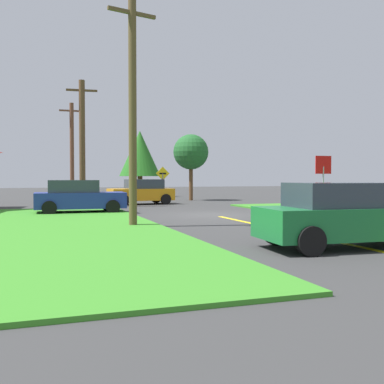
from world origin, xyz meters
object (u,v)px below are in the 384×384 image
(stop_sign, at_px, (323,173))
(utility_pole_mid, at_px, (82,142))
(car_behind_on_main_road, at_px, (344,216))
(direction_sign, at_px, (163,181))
(parked_car_near_building, at_px, (78,197))
(utility_pole_near, at_px, (133,108))
(utility_pole_far, at_px, (72,150))
(pine_tree_center, at_px, (140,154))
(oak_tree_left, at_px, (191,152))
(car_approaching_junction, at_px, (142,192))

(stop_sign, xyz_separation_m, utility_pole_mid, (-9.74, 9.98, 1.88))
(car_behind_on_main_road, bearing_deg, direction_sign, 92.01)
(parked_car_near_building, distance_m, direction_sign, 8.47)
(utility_pole_near, bearing_deg, car_behind_on_main_road, -57.70)
(car_behind_on_main_road, distance_m, parked_car_near_building, 14.15)
(parked_car_near_building, bearing_deg, utility_pole_far, 88.49)
(pine_tree_center, bearing_deg, parked_car_near_building, -111.36)
(stop_sign, height_order, oak_tree_left, oak_tree_left)
(car_approaching_junction, xyz_separation_m, utility_pole_mid, (-3.88, -1.43, 3.02))
(stop_sign, bearing_deg, utility_pole_mid, -44.87)
(car_behind_on_main_road, bearing_deg, utility_pole_near, 125.84)
(stop_sign, height_order, parked_car_near_building, stop_sign)
(utility_pole_far, bearing_deg, car_behind_on_main_road, -79.47)
(parked_car_near_building, distance_m, oak_tree_left, 13.88)
(stop_sign, bearing_deg, pine_tree_center, -80.09)
(parked_car_near_building, xyz_separation_m, car_approaching_junction, (4.52, 6.37, 0.00))
(utility_pole_near, xyz_separation_m, utility_pole_mid, (-0.68, 11.67, -0.38))
(parked_car_near_building, xyz_separation_m, utility_pole_far, (0.57, 12.62, 2.97))
(car_behind_on_main_road, height_order, utility_pole_mid, utility_pole_mid)
(utility_pole_near, bearing_deg, utility_pole_mid, 93.35)
(car_behind_on_main_road, bearing_deg, stop_sign, 61.56)
(stop_sign, height_order, utility_pole_near, utility_pole_near)
(car_approaching_junction, height_order, direction_sign, direction_sign)
(utility_pole_far, bearing_deg, car_approaching_junction, -57.68)
(stop_sign, bearing_deg, utility_pole_near, 11.41)
(oak_tree_left, bearing_deg, car_behind_on_main_road, -99.33)
(utility_pole_mid, bearing_deg, pine_tree_center, 63.68)
(stop_sign, xyz_separation_m, oak_tree_left, (-1.23, 15.08, 1.72))
(stop_sign, relative_size, car_approaching_junction, 0.65)
(utility_pole_near, relative_size, utility_pole_mid, 1.09)
(utility_pole_mid, bearing_deg, car_approaching_junction, 20.25)
(direction_sign, distance_m, pine_tree_center, 11.59)
(parked_car_near_building, xyz_separation_m, utility_pole_mid, (0.64, 4.94, 3.02))
(direction_sign, bearing_deg, oak_tree_left, 50.36)
(parked_car_near_building, distance_m, utility_pole_near, 7.65)
(parked_car_near_building, distance_m, utility_pole_far, 12.97)
(car_approaching_junction, relative_size, utility_pole_near, 0.52)
(utility_pole_mid, xyz_separation_m, direction_sign, (5.22, 1.13, -2.30))
(car_behind_on_main_road, height_order, oak_tree_left, oak_tree_left)
(car_behind_on_main_road, bearing_deg, car_approaching_junction, 95.98)
(car_behind_on_main_road, height_order, direction_sign, direction_sign)
(utility_pole_near, xyz_separation_m, oak_tree_left, (7.83, 16.77, -0.55))
(parked_car_near_building, bearing_deg, stop_sign, -24.80)
(stop_sign, bearing_deg, car_approaching_junction, -61.98)
(car_approaching_junction, distance_m, utility_pole_far, 7.96)
(car_behind_on_main_road, relative_size, parked_car_near_building, 1.04)
(car_behind_on_main_road, xyz_separation_m, pine_tree_center, (1.45, 30.48, 3.07))
(utility_pole_mid, distance_m, pine_tree_center, 13.88)
(direction_sign, bearing_deg, parked_car_near_building, -133.99)
(car_approaching_junction, bearing_deg, utility_pole_mid, 15.47)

